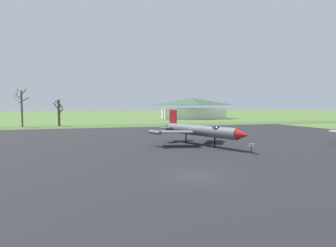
{
  "coord_description": "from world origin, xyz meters",
  "views": [
    {
      "loc": [
        -7.55,
        -17.84,
        5.05
      ],
      "look_at": [
        4.07,
        20.51,
        2.5
      ],
      "focal_mm": 28.58,
      "sensor_mm": 36.0,
      "label": 1
    }
  ],
  "objects": [
    {
      "name": "info_placard_front_right",
      "position": [
        8.97,
        6.35,
        0.74
      ],
      "size": [
        0.65,
        0.32,
        1.15
      ],
      "color": "black",
      "rests_on": "ground"
    },
    {
      "name": "jet_fighter_front_right",
      "position": [
        6.35,
        13.72,
        1.99
      ],
      "size": [
        11.27,
        13.5,
        4.57
      ],
      "color": "#565B60",
      "rests_on": "ground"
    },
    {
      "name": "asphalt_apron",
      "position": [
        0.0,
        17.45,
        0.03
      ],
      "size": [
        88.51,
        58.18,
        0.05
      ],
      "primitive_type": "cube",
      "color": "black",
      "rests_on": "ground"
    },
    {
      "name": "grass_verge_strip",
      "position": [
        0.0,
        52.54,
        0.03
      ],
      "size": [
        148.51,
        12.0,
        0.06
      ],
      "primitive_type": "cube",
      "color": "#415D2A",
      "rests_on": "ground"
    },
    {
      "name": "bare_tree_center",
      "position": [
        -14.41,
        55.46,
        3.69
      ],
      "size": [
        2.45,
        2.49,
        6.82
      ],
      "color": "brown",
      "rests_on": "ground"
    },
    {
      "name": "ground_plane",
      "position": [
        0.0,
        0.0,
        0.0
      ],
      "size": [
        600.0,
        600.0,
        0.0
      ],
      "primitive_type": "plane",
      "color": "#4C6B33"
    },
    {
      "name": "bare_tree_left_of_center",
      "position": [
        -22.77,
        54.59,
        5.21
      ],
      "size": [
        3.48,
        3.5,
        9.44
      ],
      "color": "brown",
      "rests_on": "ground"
    },
    {
      "name": "visitor_building",
      "position": [
        34.36,
        85.22,
        4.26
      ],
      "size": [
        27.73,
        17.48,
        8.57
      ],
      "color": "silver",
      "rests_on": "ground"
    }
  ]
}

